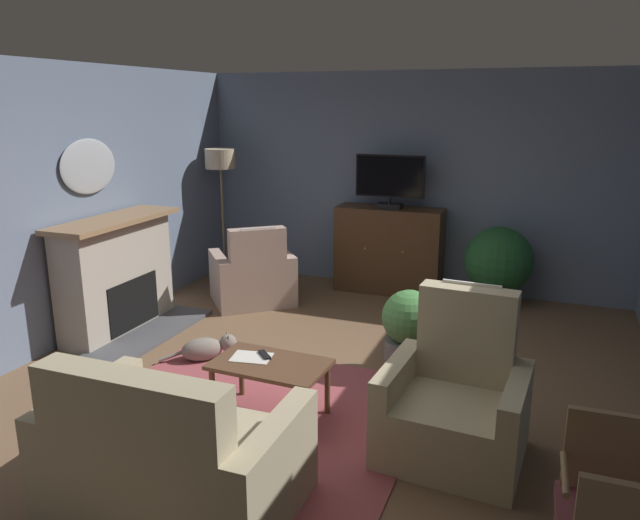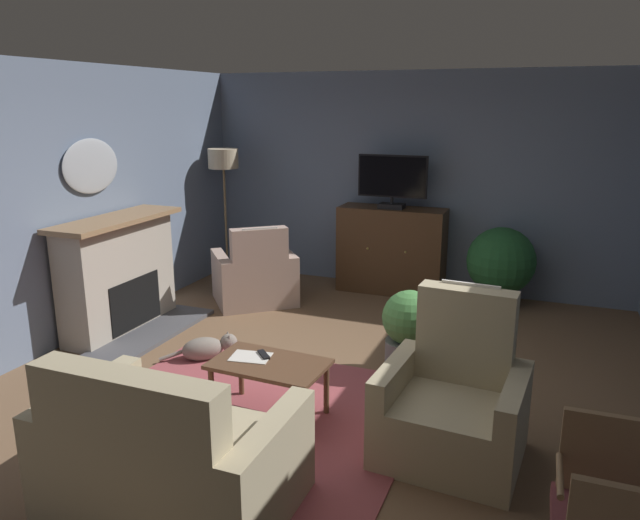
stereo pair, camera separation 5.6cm
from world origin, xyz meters
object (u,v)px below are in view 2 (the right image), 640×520
at_px(wall_mirror_oval, 91,166).
at_px(folded_newspaper, 251,357).
at_px(sofa_floral, 167,458).
at_px(cat, 208,348).
at_px(coffee_table, 269,369).
at_px(armchair_in_far_corner, 453,407).
at_px(television, 392,180).
at_px(side_chair_nearest_door, 608,509).
at_px(floor_lamp, 224,168).
at_px(potted_plant_small_fern_corner, 409,330).
at_px(potted_plant_tall_palm_by_window, 501,263).
at_px(tv_cabinet, 391,252).
at_px(armchair_angled_to_table, 255,278).
at_px(tv_remote, 264,355).
at_px(fireplace, 120,277).

height_order(wall_mirror_oval, folded_newspaper, wall_mirror_oval).
xyz_separation_m(sofa_floral, cat, (-0.95, 1.94, -0.22)).
height_order(coffee_table, armchair_in_far_corner, armchair_in_far_corner).
relative_size(wall_mirror_oval, television, 0.92).
relative_size(side_chair_nearest_door, floor_lamp, 0.52).
height_order(television, cat, television).
xyz_separation_m(coffee_table, armchair_in_far_corner, (1.38, 0.02, -0.04)).
height_order(potted_plant_small_fern_corner, potted_plant_tall_palm_by_window, potted_plant_tall_palm_by_window).
xyz_separation_m(tv_cabinet, potted_plant_small_fern_corner, (0.78, -2.25, -0.12)).
relative_size(armchair_in_far_corner, cat, 1.85).
relative_size(television, armchair_angled_to_table, 0.70).
bearing_deg(tv_cabinet, side_chair_nearest_door, -63.15).
distance_m(wall_mirror_oval, folded_newspaper, 2.86).
xyz_separation_m(tv_cabinet, tv_remote, (-0.11, -3.34, -0.06)).
bearing_deg(potted_plant_tall_palm_by_window, tv_remote, -114.22).
distance_m(wall_mirror_oval, potted_plant_tall_palm_by_window, 4.63).
height_order(fireplace, floor_lamp, floor_lamp).
relative_size(coffee_table, tv_remote, 5.21).
height_order(wall_mirror_oval, side_chair_nearest_door, wall_mirror_oval).
xyz_separation_m(wall_mirror_oval, sofa_floral, (2.44, -2.28, -1.39)).
distance_m(side_chair_nearest_door, potted_plant_tall_palm_by_window, 4.41).
bearing_deg(floor_lamp, cat, -63.90).
height_order(potted_plant_tall_palm_by_window, cat, potted_plant_tall_palm_by_window).
xyz_separation_m(coffee_table, floor_lamp, (-2.21, 3.17, 1.12)).
relative_size(armchair_in_far_corner, potted_plant_small_fern_corner, 1.50).
bearing_deg(sofa_floral, armchair_angled_to_table, 109.90).
distance_m(tv_remote, folded_newspaper, 0.10).
bearing_deg(fireplace, potted_plant_tall_palm_by_window, 31.65).
distance_m(fireplace, coffee_table, 2.52).
relative_size(coffee_table, folded_newspaper, 2.95).
xyz_separation_m(sofa_floral, floor_lamp, (-2.13, 4.36, 1.18)).
height_order(television, folded_newspaper, television).
bearing_deg(wall_mirror_oval, floor_lamp, 81.71).
xyz_separation_m(fireplace, cat, (1.24, -0.34, -0.46)).
distance_m(fireplace, tv_cabinet, 3.27).
height_order(wall_mirror_oval, potted_plant_tall_palm_by_window, wall_mirror_oval).
xyz_separation_m(television, folded_newspaper, (-0.19, -3.35, -0.98)).
bearing_deg(folded_newspaper, fireplace, 143.95).
height_order(armchair_angled_to_table, floor_lamp, floor_lamp).
xyz_separation_m(coffee_table, sofa_floral, (-0.07, -1.19, -0.06)).
distance_m(folded_newspaper, potted_plant_tall_palm_by_window, 3.63).
bearing_deg(television, potted_plant_tall_palm_by_window, -2.45).
height_order(fireplace, potted_plant_small_fern_corner, fireplace).
bearing_deg(wall_mirror_oval, tv_remote, -22.37).
distance_m(folded_newspaper, floor_lamp, 3.88).
bearing_deg(tv_cabinet, armchair_in_far_corner, -68.28).
height_order(television, tv_remote, television).
xyz_separation_m(fireplace, side_chair_nearest_door, (4.53, -2.08, -0.07)).
xyz_separation_m(coffee_table, potted_plant_small_fern_corner, (0.80, 1.18, 0.01)).
distance_m(wall_mirror_oval, floor_lamp, 2.11).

